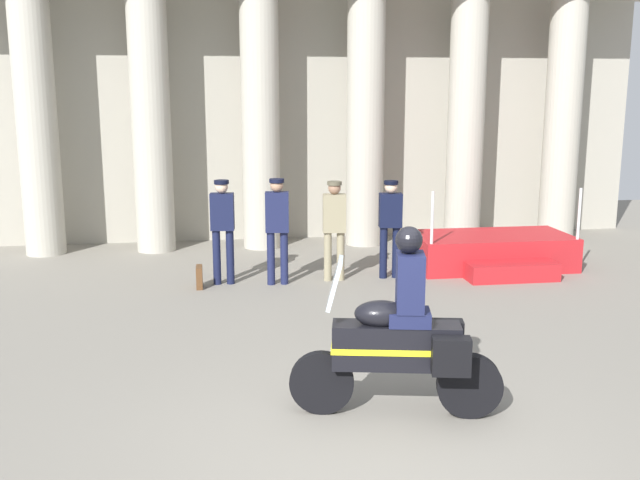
{
  "coord_description": "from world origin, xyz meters",
  "views": [
    {
      "loc": [
        -1.39,
        -5.63,
        3.15
      ],
      "look_at": [
        -0.03,
        3.51,
        1.25
      ],
      "focal_mm": 40.83,
      "sensor_mm": 36.0,
      "label": 1
    }
  ],
  "objects_px": {
    "officer_in_row_1": "(277,223)",
    "briefcase_on_ground": "(199,277)",
    "officer_in_row_0": "(223,223)",
    "officer_in_row_3": "(390,221)",
    "officer_in_row_2": "(334,223)",
    "reviewing_stand": "(493,252)",
    "motorcycle_with_rider": "(404,338)"
  },
  "relations": [
    {
      "from": "officer_in_row_1",
      "to": "briefcase_on_ground",
      "type": "distance_m",
      "value": 1.54
    },
    {
      "from": "officer_in_row_0",
      "to": "officer_in_row_3",
      "type": "xyz_separation_m",
      "value": [
        2.82,
        0.0,
        -0.04
      ]
    },
    {
      "from": "officer_in_row_2",
      "to": "briefcase_on_ground",
      "type": "xyz_separation_m",
      "value": [
        -2.25,
        -0.16,
        -0.81
      ]
    },
    {
      "from": "officer_in_row_0",
      "to": "officer_in_row_3",
      "type": "height_order",
      "value": "officer_in_row_0"
    },
    {
      "from": "officer_in_row_0",
      "to": "officer_in_row_1",
      "type": "distance_m",
      "value": 0.9
    },
    {
      "from": "reviewing_stand",
      "to": "officer_in_row_3",
      "type": "relative_size",
      "value": 1.68
    },
    {
      "from": "officer_in_row_3",
      "to": "motorcycle_with_rider",
      "type": "xyz_separation_m",
      "value": [
        -1.17,
        -5.29,
        -0.2
      ]
    },
    {
      "from": "reviewing_stand",
      "to": "motorcycle_with_rider",
      "type": "bearing_deg",
      "value": -119.24
    },
    {
      "from": "officer_in_row_1",
      "to": "officer_in_row_3",
      "type": "relative_size",
      "value": 1.05
    },
    {
      "from": "reviewing_stand",
      "to": "officer_in_row_2",
      "type": "relative_size",
      "value": 1.67
    },
    {
      "from": "reviewing_stand",
      "to": "officer_in_row_3",
      "type": "height_order",
      "value": "officer_in_row_3"
    },
    {
      "from": "officer_in_row_0",
      "to": "officer_in_row_1",
      "type": "relative_size",
      "value": 0.99
    },
    {
      "from": "reviewing_stand",
      "to": "motorcycle_with_rider",
      "type": "distance_m",
      "value": 6.53
    },
    {
      "from": "officer_in_row_2",
      "to": "briefcase_on_ground",
      "type": "height_order",
      "value": "officer_in_row_2"
    },
    {
      "from": "briefcase_on_ground",
      "to": "officer_in_row_0",
      "type": "bearing_deg",
      "value": 25.62
    },
    {
      "from": "officer_in_row_1",
      "to": "motorcycle_with_rider",
      "type": "height_order",
      "value": "motorcycle_with_rider"
    },
    {
      "from": "officer_in_row_2",
      "to": "officer_in_row_3",
      "type": "height_order",
      "value": "officer_in_row_2"
    },
    {
      "from": "officer_in_row_2",
      "to": "officer_in_row_3",
      "type": "distance_m",
      "value": 0.97
    },
    {
      "from": "reviewing_stand",
      "to": "officer_in_row_2",
      "type": "distance_m",
      "value": 3.09
    },
    {
      "from": "officer_in_row_1",
      "to": "motorcycle_with_rider",
      "type": "xyz_separation_m",
      "value": [
        0.76,
        -5.14,
        -0.24
      ]
    },
    {
      "from": "officer_in_row_0",
      "to": "briefcase_on_ground",
      "type": "bearing_deg",
      "value": 32.01
    },
    {
      "from": "motorcycle_with_rider",
      "to": "briefcase_on_ground",
      "type": "xyz_separation_m",
      "value": [
        -2.05,
        5.1,
        -0.61
      ]
    },
    {
      "from": "officer_in_row_1",
      "to": "briefcase_on_ground",
      "type": "height_order",
      "value": "officer_in_row_1"
    },
    {
      "from": "briefcase_on_ground",
      "to": "reviewing_stand",
      "type": "bearing_deg",
      "value": 6.41
    },
    {
      "from": "motorcycle_with_rider",
      "to": "briefcase_on_ground",
      "type": "height_order",
      "value": "motorcycle_with_rider"
    },
    {
      "from": "officer_in_row_0",
      "to": "reviewing_stand",
      "type": "bearing_deg",
      "value": -168.92
    },
    {
      "from": "briefcase_on_ground",
      "to": "motorcycle_with_rider",
      "type": "bearing_deg",
      "value": -68.11
    },
    {
      "from": "motorcycle_with_rider",
      "to": "officer_in_row_3",
      "type": "bearing_deg",
      "value": -90.97
    },
    {
      "from": "officer_in_row_0",
      "to": "officer_in_row_1",
      "type": "xyz_separation_m",
      "value": [
        0.88,
        -0.15,
        0.01
      ]
    },
    {
      "from": "officer_in_row_1",
      "to": "officer_in_row_2",
      "type": "distance_m",
      "value": 0.97
    },
    {
      "from": "reviewing_stand",
      "to": "officer_in_row_1",
      "type": "bearing_deg",
      "value": -172.16
    },
    {
      "from": "officer_in_row_3",
      "to": "officer_in_row_2",
      "type": "bearing_deg",
      "value": 8.46
    }
  ]
}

